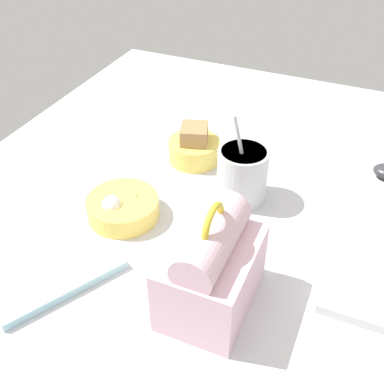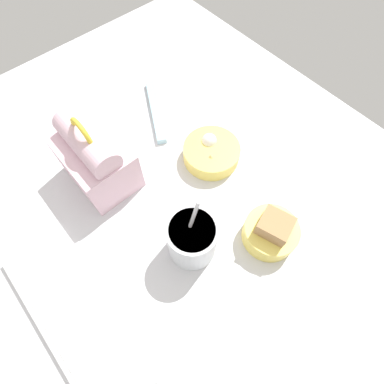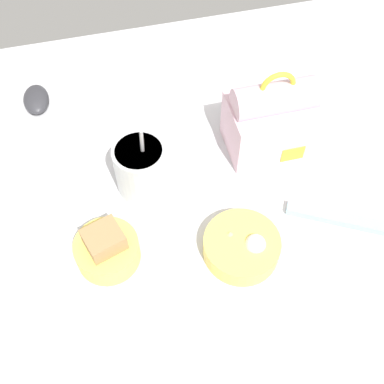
% 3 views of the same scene
% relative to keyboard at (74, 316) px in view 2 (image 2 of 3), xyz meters
% --- Properties ---
extents(desk_surface, '(1.40, 1.10, 0.02)m').
position_rel_keyboard_xyz_m(desk_surface, '(0.03, -0.31, -0.02)').
color(desk_surface, silver).
rests_on(desk_surface, ground).
extents(keyboard, '(0.38, 0.12, 0.02)m').
position_rel_keyboard_xyz_m(keyboard, '(0.00, 0.00, 0.00)').
color(keyboard, silver).
rests_on(keyboard, desk_surface).
extents(lunch_bag, '(0.17, 0.13, 0.20)m').
position_rel_keyboard_xyz_m(lunch_bag, '(0.23, -0.22, 0.07)').
color(lunch_bag, beige).
rests_on(lunch_bag, desk_surface).
extents(soup_cup, '(0.10, 0.10, 0.19)m').
position_rel_keyboard_xyz_m(soup_cup, '(-0.04, -0.26, 0.05)').
color(soup_cup, silver).
rests_on(soup_cup, desk_surface).
extents(bento_bowl_sandwich, '(0.12, 0.12, 0.09)m').
position_rel_keyboard_xyz_m(bento_bowl_sandwich, '(-0.13, -0.40, 0.02)').
color(bento_bowl_sandwich, '#EFD65B').
rests_on(bento_bowl_sandwich, desk_surface).
extents(bento_bowl_snacks, '(0.14, 0.14, 0.06)m').
position_rel_keyboard_xyz_m(bento_bowl_snacks, '(0.10, -0.45, 0.01)').
color(bento_bowl_snacks, '#EFD65B').
rests_on(bento_bowl_snacks, desk_surface).
extents(chopstick_case, '(0.20, 0.13, 0.02)m').
position_rel_keyboard_xyz_m(chopstick_case, '(0.31, -0.44, -0.00)').
color(chopstick_case, '#99C6D6').
rests_on(chopstick_case, desk_surface).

